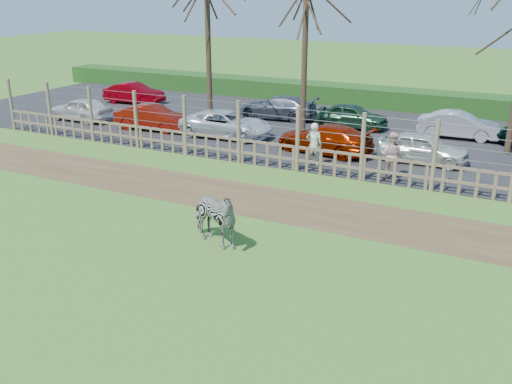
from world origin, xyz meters
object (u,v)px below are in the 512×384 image
at_px(visitor_a, 314,145).
at_px(car_9, 278,107).
at_px(zebra, 212,217).
at_px(car_4, 423,148).
at_px(tree_mid, 305,28).
at_px(car_10, 352,116).
at_px(car_7, 134,93).
at_px(tree_left, 207,10).
at_px(car_11, 459,125).
at_px(car_2, 226,124).
at_px(car_0, 81,109).
at_px(visitor_b, 391,155).
at_px(car_3, 325,139).
at_px(car_1, 152,117).

bearing_deg(visitor_a, car_9, -67.72).
height_order(zebra, car_4, zebra).
xyz_separation_m(tree_mid, car_10, (1.74, 2.13, -4.23)).
bearing_deg(car_7, car_9, -95.51).
bearing_deg(tree_left, visitor_a, -28.55).
distance_m(car_9, car_11, 9.14).
bearing_deg(car_2, car_0, 89.32).
height_order(zebra, car_7, zebra).
bearing_deg(car_9, visitor_a, 28.31).
relative_size(tree_left, visitor_b, 4.57).
xyz_separation_m(car_3, car_4, (3.98, 0.36, 0.00)).
bearing_deg(visitor_b, car_10, -54.75).
xyz_separation_m(visitor_b, car_0, (-16.75, 2.26, -0.26)).
height_order(visitor_b, car_9, visitor_b).
xyz_separation_m(tree_mid, car_9, (-2.39, 2.38, -4.23)).
bearing_deg(visitor_b, car_4, -96.86).
distance_m(car_3, car_9, 6.76).
xyz_separation_m(tree_left, car_9, (2.11, 3.38, -4.98)).
xyz_separation_m(tree_mid, visitor_b, (5.40, -4.86, -3.96)).
relative_size(tree_left, zebra, 4.09).
bearing_deg(car_1, tree_left, -61.19).
distance_m(car_0, car_7, 5.00).
relative_size(visitor_a, car_4, 0.49).
xyz_separation_m(visitor_b, car_10, (-3.66, 6.99, -0.26)).
bearing_deg(tree_left, car_2, -36.93).
bearing_deg(zebra, tree_mid, 31.03).
distance_m(car_0, car_1, 4.52).
bearing_deg(car_1, zebra, -142.56).
height_order(tree_left, car_3, tree_left).
bearing_deg(visitor_a, car_0, -20.31).
distance_m(tree_mid, car_9, 5.41).
height_order(zebra, visitor_a, visitor_a).
bearing_deg(car_0, car_9, 119.72).
relative_size(tree_left, car_9, 1.90).
distance_m(zebra, car_1, 13.66).
relative_size(tree_mid, car_9, 1.65).
height_order(tree_left, car_4, tree_left).
distance_m(car_2, car_3, 5.02).
xyz_separation_m(visitor_a, car_7, (-14.16, 7.12, -0.26)).
height_order(car_2, car_7, same).
height_order(car_1, car_7, same).
height_order(car_1, car_2, same).
relative_size(car_0, car_2, 0.82).
xyz_separation_m(car_0, car_3, (13.42, -0.10, 0.00)).
xyz_separation_m(car_3, car_10, (-0.33, 4.83, 0.00)).
bearing_deg(car_2, visitor_b, -111.24).
xyz_separation_m(visitor_b, car_7, (-17.20, 7.25, -0.26)).
relative_size(tree_mid, visitor_a, 3.96).
relative_size(zebra, car_7, 0.53).
bearing_deg(car_4, car_9, 61.23).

